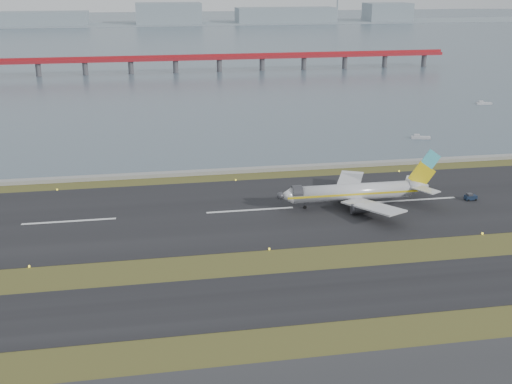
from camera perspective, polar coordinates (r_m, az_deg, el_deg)
ground at (r=119.06m, az=1.90°, el=-6.63°), size 1000.00×1000.00×0.00m
taxiway_strip at (r=108.58m, az=3.23°, el=-9.28°), size 1000.00×18.00×0.10m
runway_strip at (r=146.21m, az=-0.52°, el=-1.64°), size 1000.00×45.00×0.10m
seawall at (r=174.18m, az=-2.17°, el=1.89°), size 1000.00×2.50×1.00m
bay_water at (r=567.87m, az=-7.99°, el=13.45°), size 1400.00×800.00×1.30m
red_pier at (r=360.35m, az=-3.29°, el=11.78°), size 260.00×5.00×10.20m
far_shoreline at (r=727.42m, az=-7.48°, el=15.09°), size 1400.00×80.00×60.50m
airliner at (r=149.96m, az=9.03°, el=0.03°), size 38.52×32.89×12.80m
pushback_tug at (r=160.74m, az=18.53°, el=-0.43°), size 2.78×1.69×1.75m
workboat_near at (r=217.36m, az=14.39°, el=4.73°), size 6.47×3.63×1.50m
workboat_far at (r=283.83m, az=19.56°, el=7.45°), size 6.58×2.91×1.54m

